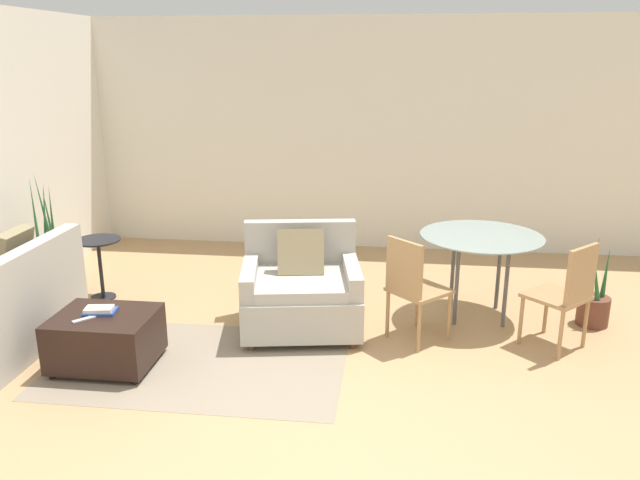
# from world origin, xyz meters

# --- Properties ---
(ground_plane) EXTENTS (20.00, 20.00, 0.00)m
(ground_plane) POSITION_xyz_m (0.00, 0.00, 0.00)
(ground_plane) COLOR tan
(wall_back) EXTENTS (12.00, 0.06, 2.75)m
(wall_back) POSITION_xyz_m (0.00, 4.00, 1.38)
(wall_back) COLOR white
(wall_back) RESTS_ON ground_plane
(area_rug) EXTENTS (2.25, 1.41, 0.01)m
(area_rug) POSITION_xyz_m (-1.04, 0.72, 0.00)
(area_rug) COLOR gray
(area_rug) RESTS_ON ground_plane
(armchair) EXTENTS (1.13, 1.04, 0.88)m
(armchair) POSITION_xyz_m (-0.36, 1.48, 0.34)
(armchair) COLOR #B2ADA3
(armchair) RESTS_ON ground_plane
(ottoman) EXTENTS (0.74, 0.60, 0.42)m
(ottoman) POSITION_xyz_m (-1.74, 0.61, 0.23)
(ottoman) COLOR black
(ottoman) RESTS_ON ground_plane
(book_stack) EXTENTS (0.26, 0.20, 0.05)m
(book_stack) POSITION_xyz_m (-1.78, 0.64, 0.44)
(book_stack) COLOR #2D478C
(book_stack) RESTS_ON ottoman
(tv_remote_primary) EXTENTS (0.14, 0.15, 0.01)m
(tv_remote_primary) POSITION_xyz_m (-1.84, 0.51, 0.42)
(tv_remote_primary) COLOR #B7B7BC
(tv_remote_primary) RESTS_ON ottoman
(potted_plant) EXTENTS (0.39, 0.39, 1.26)m
(potted_plant) POSITION_xyz_m (-2.96, 2.01, 0.24)
(potted_plant) COLOR #333338
(potted_plant) RESTS_ON ground_plane
(side_table) EXTENTS (0.43, 0.43, 0.60)m
(side_table) POSITION_xyz_m (-2.40, 1.93, 0.42)
(side_table) COLOR black
(side_table) RESTS_ON ground_plane
(dining_table) EXTENTS (1.08, 1.08, 0.77)m
(dining_table) POSITION_xyz_m (1.20, 1.93, 0.68)
(dining_table) COLOR #8C9E99
(dining_table) RESTS_ON ground_plane
(dining_chair_near_left) EXTENTS (0.59, 0.59, 0.90)m
(dining_chair_near_left) POSITION_xyz_m (0.59, 1.32, 0.52)
(dining_chair_near_left) COLOR tan
(dining_chair_near_left) RESTS_ON ground_plane
(dining_chair_near_right) EXTENTS (0.59, 0.59, 0.90)m
(dining_chair_near_right) POSITION_xyz_m (1.81, 1.32, 0.52)
(dining_chair_near_right) COLOR tan
(dining_chair_near_right) RESTS_ON ground_plane
(potted_plant_small) EXTENTS (0.28, 0.28, 0.80)m
(potted_plant_small) POSITION_xyz_m (2.20, 1.87, 0.18)
(potted_plant_small) COLOR brown
(potted_plant_small) RESTS_ON ground_plane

